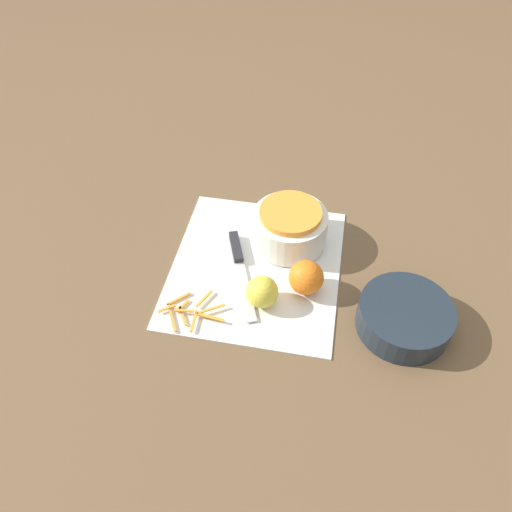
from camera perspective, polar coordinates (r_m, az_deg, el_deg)
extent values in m
plane|color=brown|center=(1.08, 0.00, -1.29)|extent=(4.00, 4.00, 0.00)
cube|color=silver|center=(1.08, 0.00, -1.18)|extent=(0.40, 0.36, 0.01)
cylinder|color=silver|center=(1.10, 3.86, 3.20)|extent=(0.16, 0.16, 0.08)
cylinder|color=orange|center=(1.07, 3.98, 4.84)|extent=(0.13, 0.13, 0.02)
cylinder|color=#1E2833|center=(1.00, 16.62, -6.72)|extent=(0.18, 0.18, 0.06)
cube|color=#232328|center=(1.10, -2.29, 1.02)|extent=(0.09, 0.05, 0.02)
cube|color=silver|center=(1.03, -1.25, -4.04)|extent=(0.15, 0.08, 0.00)
sphere|color=orange|center=(1.01, 5.76, -2.47)|extent=(0.07, 0.07, 0.07)
sphere|color=gold|center=(0.99, 0.70, -4.12)|extent=(0.06, 0.06, 0.06)
cube|color=orange|center=(0.99, -5.05, -7.02)|extent=(0.01, 0.04, 0.00)
cube|color=#F79D31|center=(1.01, -8.40, -5.66)|extent=(0.03, 0.02, 0.00)
cube|color=orange|center=(1.02, -5.93, -4.87)|extent=(0.05, 0.03, 0.00)
cube|color=#F09B36|center=(1.00, -5.19, -6.04)|extent=(0.04, 0.05, 0.00)
cube|color=orange|center=(1.00, -8.21, -6.21)|extent=(0.01, 0.04, 0.00)
cube|color=orange|center=(1.01, -10.14, -5.91)|extent=(0.03, 0.03, 0.00)
cube|color=orange|center=(0.98, -5.26, -6.98)|extent=(0.01, 0.06, 0.00)
cube|color=orange|center=(1.00, -8.38, -6.78)|extent=(0.04, 0.03, 0.00)
cube|color=orange|center=(1.00, -9.60, -6.97)|extent=(0.06, 0.04, 0.00)
cube|color=orange|center=(1.03, -8.83, -4.86)|extent=(0.04, 0.04, 0.00)
cube|color=orange|center=(0.99, -7.10, -7.38)|extent=(0.05, 0.01, 0.00)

